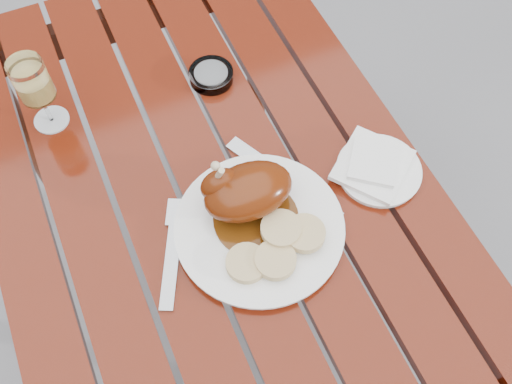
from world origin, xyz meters
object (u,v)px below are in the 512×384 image
(table, at_px, (217,257))
(side_plate, at_px, (379,171))
(ashtray, at_px, (211,75))
(wine_glass, at_px, (39,94))
(dinner_plate, at_px, (259,228))

(table, xyz_separation_m, side_plate, (0.31, -0.12, 0.38))
(table, distance_m, ashtray, 0.46)
(table, relative_size, side_plate, 7.42)
(table, xyz_separation_m, wine_glass, (-0.23, 0.25, 0.46))
(dinner_plate, bearing_deg, table, 109.02)
(wine_glass, bearing_deg, dinner_plate, -54.51)
(table, bearing_deg, ashtray, 65.66)
(table, distance_m, wine_glass, 0.57)
(dinner_plate, height_order, wine_glass, wine_glass)
(dinner_plate, bearing_deg, side_plate, 4.53)
(table, height_order, dinner_plate, dinner_plate)
(table, bearing_deg, dinner_plate, -70.98)
(wine_glass, height_order, ashtray, wine_glass)
(table, height_order, ashtray, ashtray)
(side_plate, bearing_deg, wine_glass, 145.23)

